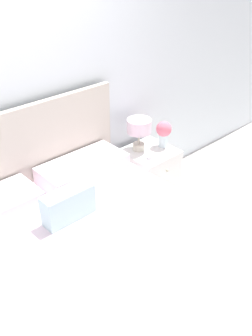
{
  "coord_description": "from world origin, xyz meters",
  "views": [
    {
      "loc": [
        -1.21,
        -2.57,
        2.38
      ],
      "look_at": [
        0.61,
        -0.58,
        0.74
      ],
      "focal_mm": 42.0,
      "sensor_mm": 36.0,
      "label": 1
    }
  ],
  "objects_px": {
    "flower_vase": "(164,132)",
    "teacup": "(151,156)",
    "nightstand": "(149,174)",
    "table_lamp": "(139,128)",
    "bed": "(100,270)"
  },
  "relations": [
    {
      "from": "bed",
      "to": "nightstand",
      "type": "distance_m",
      "value": 1.43
    },
    {
      "from": "table_lamp",
      "to": "teacup",
      "type": "height_order",
      "value": "table_lamp"
    },
    {
      "from": "teacup",
      "to": "nightstand",
      "type": "bearing_deg",
      "value": 48.53
    },
    {
      "from": "bed",
      "to": "teacup",
      "type": "bearing_deg",
      "value": 28.62
    },
    {
      "from": "flower_vase",
      "to": "teacup",
      "type": "height_order",
      "value": "flower_vase"
    },
    {
      "from": "table_lamp",
      "to": "flower_vase",
      "type": "distance_m",
      "value": 0.27
    },
    {
      "from": "bed",
      "to": "flower_vase",
      "type": "height_order",
      "value": "bed"
    },
    {
      "from": "teacup",
      "to": "flower_vase",
      "type": "bearing_deg",
      "value": 18.29
    },
    {
      "from": "table_lamp",
      "to": "teacup",
      "type": "relative_size",
      "value": 3.25
    },
    {
      "from": "teacup",
      "to": "table_lamp",
      "type": "bearing_deg",
      "value": 79.59
    },
    {
      "from": "bed",
      "to": "nightstand",
      "type": "height_order",
      "value": "bed"
    },
    {
      "from": "table_lamp",
      "to": "teacup",
      "type": "xyz_separation_m",
      "value": [
        -0.04,
        -0.2,
        -0.2
      ]
    },
    {
      "from": "nightstand",
      "to": "table_lamp",
      "type": "height_order",
      "value": "table_lamp"
    },
    {
      "from": "nightstand",
      "to": "flower_vase",
      "type": "relative_size",
      "value": 2.05
    },
    {
      "from": "flower_vase",
      "to": "teacup",
      "type": "xyz_separation_m",
      "value": [
        -0.27,
        -0.09,
        -0.13
      ]
    }
  ]
}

